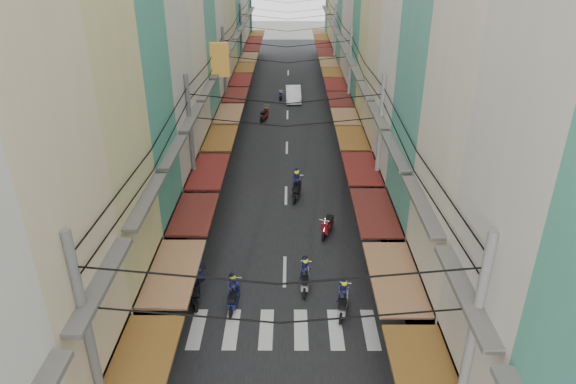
{
  "coord_description": "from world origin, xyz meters",
  "views": [
    {
      "loc": [
        0.25,
        -22.07,
        14.17
      ],
      "look_at": [
        0.14,
        2.55,
        1.96
      ],
      "focal_mm": 32.0,
      "sensor_mm": 36.0,
      "label": 1
    }
  ],
  "objects_px": {
    "white_car": "(293,101)",
    "bicycle": "(386,220)",
    "market_umbrella": "(424,216)",
    "traffic_sign": "(388,236)"
  },
  "relations": [
    {
      "from": "white_car",
      "to": "bicycle",
      "type": "height_order",
      "value": "white_car"
    },
    {
      "from": "bicycle",
      "to": "traffic_sign",
      "type": "xyz_separation_m",
      "value": [
        -0.85,
        -4.8,
        1.85
      ]
    },
    {
      "from": "white_car",
      "to": "traffic_sign",
      "type": "relative_size",
      "value": 1.85
    },
    {
      "from": "market_umbrella",
      "to": "traffic_sign",
      "type": "bearing_deg",
      "value": -147.69
    },
    {
      "from": "white_car",
      "to": "bicycle",
      "type": "xyz_separation_m",
      "value": [
        5.08,
        -23.53,
        0.0
      ]
    },
    {
      "from": "market_umbrella",
      "to": "traffic_sign",
      "type": "height_order",
      "value": "traffic_sign"
    },
    {
      "from": "bicycle",
      "to": "market_umbrella",
      "type": "xyz_separation_m",
      "value": [
        1.02,
        -3.62,
        2.26
      ]
    },
    {
      "from": "market_umbrella",
      "to": "traffic_sign",
      "type": "relative_size",
      "value": 0.99
    },
    {
      "from": "white_car",
      "to": "market_umbrella",
      "type": "bearing_deg",
      "value": -78.83
    },
    {
      "from": "market_umbrella",
      "to": "bicycle",
      "type": "bearing_deg",
      "value": 105.76
    }
  ]
}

